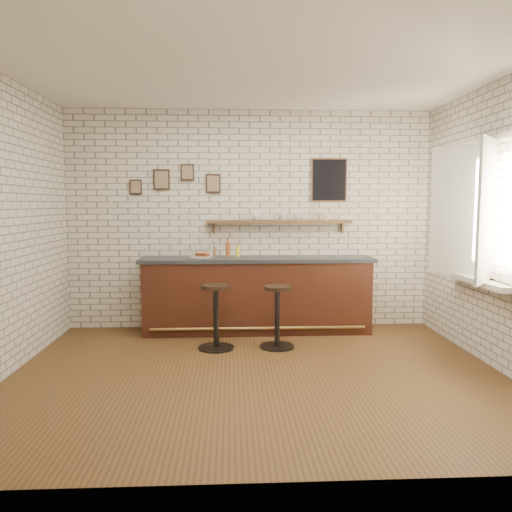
{
  "coord_description": "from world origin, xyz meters",
  "views": [
    {
      "loc": [
        -0.26,
        -4.92,
        1.73
      ],
      "look_at": [
        0.03,
        0.9,
        1.11
      ],
      "focal_mm": 35.0,
      "sensor_mm": 36.0,
      "label": 1
    }
  ],
  "objects_px": {
    "condiment_bottle_yellow": "(238,251)",
    "shelf_cup_a": "(257,217)",
    "shelf_cup_d": "(327,217)",
    "bar_stool_right": "(277,315)",
    "bar_stool_left": "(216,315)",
    "ciabatta_sandwich": "(202,254)",
    "bitters_bottle_brown": "(213,251)",
    "sandwich_plate": "(202,257)",
    "bitters_bottle_amber": "(228,249)",
    "book_lower": "(477,277)",
    "shelf_cup_b": "(283,217)",
    "book_upper": "(477,275)",
    "shelf_cup_c": "(298,217)",
    "bitters_bottle_white": "(212,250)",
    "bar_counter": "(257,294)"
  },
  "relations": [
    {
      "from": "shelf_cup_a",
      "to": "shelf_cup_d",
      "type": "bearing_deg",
      "value": -38.27
    },
    {
      "from": "bitters_bottle_amber",
      "to": "shelf_cup_d",
      "type": "distance_m",
      "value": 1.43
    },
    {
      "from": "sandwich_plate",
      "to": "bitters_bottle_amber",
      "type": "relative_size",
      "value": 1.1
    },
    {
      "from": "bitters_bottle_brown",
      "to": "shelf_cup_b",
      "type": "height_order",
      "value": "shelf_cup_b"
    },
    {
      "from": "shelf_cup_b",
      "to": "shelf_cup_c",
      "type": "height_order",
      "value": "shelf_cup_b"
    },
    {
      "from": "sandwich_plate",
      "to": "shelf_cup_b",
      "type": "relative_size",
      "value": 2.64
    },
    {
      "from": "shelf_cup_b",
      "to": "bitters_bottle_white",
      "type": "bearing_deg",
      "value": 135.7
    },
    {
      "from": "bitters_bottle_white",
      "to": "shelf_cup_a",
      "type": "bearing_deg",
      "value": 6.98
    },
    {
      "from": "ciabatta_sandwich",
      "to": "bar_stool_left",
      "type": "relative_size",
      "value": 0.27
    },
    {
      "from": "shelf_cup_a",
      "to": "shelf_cup_b",
      "type": "bearing_deg",
      "value": -38.27
    },
    {
      "from": "bar_stool_left",
      "to": "book_upper",
      "type": "relative_size",
      "value": 3.69
    },
    {
      "from": "bitters_bottle_amber",
      "to": "book_upper",
      "type": "height_order",
      "value": "bitters_bottle_amber"
    },
    {
      "from": "bitters_bottle_brown",
      "to": "shelf_cup_d",
      "type": "distance_m",
      "value": 1.63
    },
    {
      "from": "bitters_bottle_white",
      "to": "book_lower",
      "type": "distance_m",
      "value": 3.3
    },
    {
      "from": "sandwich_plate",
      "to": "bar_stool_left",
      "type": "bearing_deg",
      "value": -75.68
    },
    {
      "from": "ciabatta_sandwich",
      "to": "book_lower",
      "type": "bearing_deg",
      "value": -26.02
    },
    {
      "from": "sandwich_plate",
      "to": "shelf_cup_c",
      "type": "xyz_separation_m",
      "value": [
        1.32,
        0.17,
        0.53
      ]
    },
    {
      "from": "bar_stool_right",
      "to": "shelf_cup_b",
      "type": "height_order",
      "value": "shelf_cup_b"
    },
    {
      "from": "condiment_bottle_yellow",
      "to": "shelf_cup_a",
      "type": "distance_m",
      "value": 0.54
    },
    {
      "from": "bitters_bottle_brown",
      "to": "bitters_bottle_white",
      "type": "relative_size",
      "value": 0.89
    },
    {
      "from": "book_upper",
      "to": "condiment_bottle_yellow",
      "type": "bearing_deg",
      "value": 152.35
    },
    {
      "from": "bitters_bottle_brown",
      "to": "shelf_cup_b",
      "type": "xyz_separation_m",
      "value": [
        0.95,
        0.08,
        0.46
      ]
    },
    {
      "from": "bar_stool_left",
      "to": "shelf_cup_b",
      "type": "distance_m",
      "value": 1.75
    },
    {
      "from": "bar_stool_right",
      "to": "shelf_cup_b",
      "type": "xyz_separation_m",
      "value": [
        0.16,
        0.97,
        1.15
      ]
    },
    {
      "from": "bar_stool_right",
      "to": "bar_stool_left",
      "type": "bearing_deg",
      "value": -178.6
    },
    {
      "from": "bitters_bottle_brown",
      "to": "condiment_bottle_yellow",
      "type": "bearing_deg",
      "value": 0.0
    },
    {
      "from": "condiment_bottle_yellow",
      "to": "bitters_bottle_amber",
      "type": "bearing_deg",
      "value": 180.0
    },
    {
      "from": "bitters_bottle_amber",
      "to": "shelf_cup_d",
      "type": "height_order",
      "value": "shelf_cup_d"
    },
    {
      "from": "sandwich_plate",
      "to": "ciabatta_sandwich",
      "type": "xyz_separation_m",
      "value": [
        0.01,
        0.0,
        0.04
      ]
    },
    {
      "from": "ciabatta_sandwich",
      "to": "shelf_cup_c",
      "type": "height_order",
      "value": "shelf_cup_c"
    },
    {
      "from": "shelf_cup_a",
      "to": "shelf_cup_d",
      "type": "distance_m",
      "value": 0.96
    },
    {
      "from": "bitters_bottle_white",
      "to": "bitters_bottle_amber",
      "type": "relative_size",
      "value": 0.82
    },
    {
      "from": "bitters_bottle_brown",
      "to": "condiment_bottle_yellow",
      "type": "distance_m",
      "value": 0.33
    },
    {
      "from": "shelf_cup_b",
      "to": "shelf_cup_c",
      "type": "xyz_separation_m",
      "value": [
        0.21,
        0.0,
        -0.0
      ]
    },
    {
      "from": "shelf_cup_b",
      "to": "shelf_cup_d",
      "type": "xyz_separation_m",
      "value": [
        0.61,
        0.0,
        -0.0
      ]
    },
    {
      "from": "shelf_cup_c",
      "to": "book_upper",
      "type": "relative_size",
      "value": 0.54
    },
    {
      "from": "book_lower",
      "to": "sandwich_plate",
      "type": "bearing_deg",
      "value": 167.38
    },
    {
      "from": "book_lower",
      "to": "bitters_bottle_amber",
      "type": "bearing_deg",
      "value": 163.07
    },
    {
      "from": "bar_stool_right",
      "to": "bitters_bottle_brown",
      "type": "bearing_deg",
      "value": 131.29
    },
    {
      "from": "ciabatta_sandwich",
      "to": "bitters_bottle_white",
      "type": "bearing_deg",
      "value": 34.94
    },
    {
      "from": "ciabatta_sandwich",
      "to": "condiment_bottle_yellow",
      "type": "distance_m",
      "value": 0.49
    },
    {
      "from": "bar_counter",
      "to": "condiment_bottle_yellow",
      "type": "bearing_deg",
      "value": 154.02
    },
    {
      "from": "bitters_bottle_brown",
      "to": "book_upper",
      "type": "distance_m",
      "value": 3.28
    },
    {
      "from": "shelf_cup_c",
      "to": "book_lower",
      "type": "height_order",
      "value": "shelf_cup_c"
    },
    {
      "from": "bar_stool_right",
      "to": "ciabatta_sandwich",
      "type": "bearing_deg",
      "value": 139.16
    },
    {
      "from": "bitters_bottle_amber",
      "to": "book_lower",
      "type": "xyz_separation_m",
      "value": [
        2.69,
        -1.57,
        -0.17
      ]
    },
    {
      "from": "condiment_bottle_yellow",
      "to": "ciabatta_sandwich",
      "type": "bearing_deg",
      "value": -169.32
    },
    {
      "from": "ciabatta_sandwich",
      "to": "book_upper",
      "type": "bearing_deg",
      "value": -25.93
    },
    {
      "from": "bitters_bottle_white",
      "to": "condiment_bottle_yellow",
      "type": "xyz_separation_m",
      "value": [
        0.35,
        -0.0,
        -0.01
      ]
    },
    {
      "from": "bitters_bottle_brown",
      "to": "bar_stool_right",
      "type": "relative_size",
      "value": 0.25
    }
  ]
}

